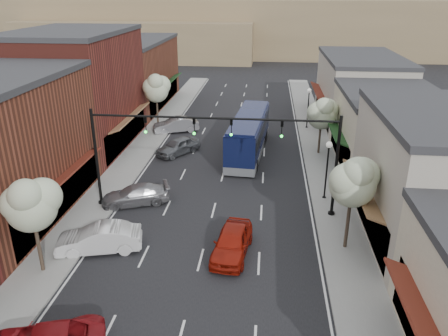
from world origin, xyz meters
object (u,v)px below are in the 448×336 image
(signal_mast_right, at_px, (300,150))
(lamp_post_near, at_px, (328,161))
(tree_right_far, at_px, (322,112))
(coach_bus, at_px, (249,134))
(tree_right_near, at_px, (354,180))
(parked_car_d, at_px, (178,146))
(tree_left_near, at_px, (31,203))
(lamp_post_far, at_px, (308,102))
(signal_mast_left, at_px, (129,145))
(tree_left_far, at_px, (156,88))
(parked_car_b, at_px, (99,239))
(red_hatchback, at_px, (232,242))
(parked_car_c, at_px, (136,195))
(parked_car_e, at_px, (176,125))

(signal_mast_right, height_order, lamp_post_near, signal_mast_right)
(tree_right_far, xyz_separation_m, coach_bus, (-6.51, -0.40, -2.10))
(tree_right_near, bearing_deg, parked_car_d, 131.28)
(tree_left_near, distance_m, lamp_post_far, 32.35)
(signal_mast_right, height_order, signal_mast_left, same)
(signal_mast_right, xyz_separation_m, parked_car_d, (-10.26, 10.74, -3.85))
(tree_right_near, height_order, tree_left_far, tree_left_far)
(signal_mast_right, distance_m, tree_right_far, 12.27)
(tree_right_far, height_order, lamp_post_near, tree_right_far)
(lamp_post_near, distance_m, lamp_post_far, 17.50)
(parked_car_b, bearing_deg, coach_bus, 140.96)
(coach_bus, bearing_deg, red_hatchback, -85.57)
(tree_right_near, relative_size, coach_bus, 0.49)
(tree_right_near, bearing_deg, lamp_post_near, 94.77)
(parked_car_c, bearing_deg, parked_car_b, -23.58)
(signal_mast_right, xyz_separation_m, coach_bus, (-3.79, 11.54, -2.73))
(parked_car_c, bearing_deg, tree_right_near, 51.90)
(tree_left_near, xyz_separation_m, parked_car_e, (2.05, 25.36, -3.44))
(tree_right_far, xyz_separation_m, parked_car_c, (-13.97, -11.50, -3.30))
(tree_right_far, xyz_separation_m, tree_left_near, (-16.60, -20.00, 0.23))
(tree_right_near, distance_m, parked_car_b, 14.87)
(signal_mast_left, xyz_separation_m, tree_right_near, (13.97, -4.05, -0.17))
(parked_car_d, bearing_deg, tree_right_far, 40.66)
(lamp_post_near, distance_m, parked_car_c, 13.78)
(tree_left_near, height_order, parked_car_d, tree_left_near)
(lamp_post_near, relative_size, red_hatchback, 0.94)
(tree_left_near, distance_m, tree_left_far, 26.00)
(parked_car_b, bearing_deg, lamp_post_near, 106.01)
(signal_mast_right, height_order, coach_bus, signal_mast_right)
(parked_car_c, height_order, parked_car_d, parked_car_d)
(tree_right_near, xyz_separation_m, tree_right_far, (0.00, 16.00, -0.46))
(signal_mast_right, height_order, parked_car_d, signal_mast_right)
(red_hatchback, bearing_deg, parked_car_c, 148.89)
(parked_car_c, bearing_deg, parked_car_d, 154.30)
(tree_right_near, xyz_separation_m, lamp_post_far, (-0.55, 24.06, -1.45))
(tree_left_far, bearing_deg, signal_mast_left, -81.65)
(tree_left_far, distance_m, parked_car_c, 18.12)
(lamp_post_near, distance_m, coach_bus, 10.89)
(signal_mast_left, height_order, tree_left_near, signal_mast_left)
(signal_mast_left, bearing_deg, red_hatchback, -35.49)
(tree_left_far, bearing_deg, tree_right_far, -19.87)
(signal_mast_left, distance_m, red_hatchback, 9.79)
(signal_mast_right, distance_m, coach_bus, 12.45)
(tree_right_far, bearing_deg, signal_mast_right, -102.85)
(signal_mast_left, height_order, parked_car_d, signal_mast_left)
(tree_left_near, distance_m, red_hatchback, 10.91)
(coach_bus, xyz_separation_m, parked_car_c, (-7.46, -11.10, -1.20))
(tree_left_far, xyz_separation_m, lamp_post_far, (16.05, 2.06, -1.60))
(lamp_post_far, bearing_deg, signal_mast_right, -96.22)
(red_hatchback, bearing_deg, tree_right_near, 16.72)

